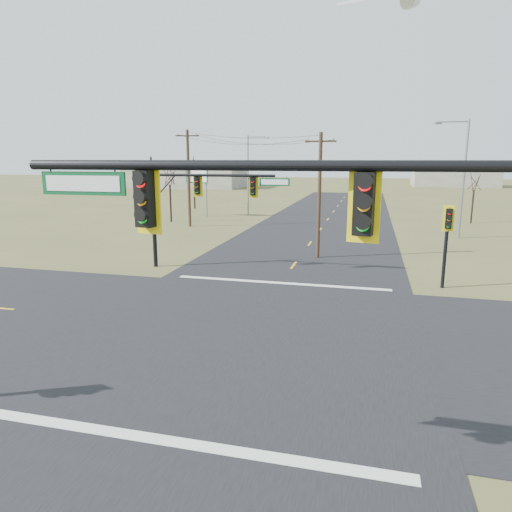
{
  "coord_description": "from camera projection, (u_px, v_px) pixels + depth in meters",
  "views": [
    {
      "loc": [
        4.65,
        -16.66,
        6.79
      ],
      "look_at": [
        0.23,
        1.0,
        2.92
      ],
      "focal_mm": 32.0,
      "sensor_mm": 36.0,
      "label": 1
    }
  ],
  "objects": [
    {
      "name": "mast_arm_far",
      "position": [
        200.0,
        195.0,
        27.77
      ],
      "size": [
        8.83,
        0.49,
        6.44
      ],
      "rotation": [
        0.0,
        0.0,
        0.17
      ],
      "color": "black",
      "rests_on": "ground"
    },
    {
      "name": "road_ew",
      "position": [
        245.0,
        331.0,
        18.32
      ],
      "size": [
        160.0,
        14.0,
        0.02
      ],
      "primitive_type": "cube",
      "color": "black",
      "rests_on": "ground"
    },
    {
      "name": "streetlight_c",
      "position": [
        250.0,
        171.0,
        55.25
      ],
      "size": [
        2.69,
        0.44,
        9.59
      ],
      "rotation": [
        0.0,
        0.0,
        -0.42
      ],
      "color": "gray",
      "rests_on": "ground"
    },
    {
      "name": "bare_tree_c",
      "position": [
        475.0,
        181.0,
        48.45
      ],
      "size": [
        2.76,
        2.76,
        5.71
      ],
      "rotation": [
        0.0,
        0.0,
        0.15
      ],
      "color": "black",
      "rests_on": "ground"
    },
    {
      "name": "mast_arm_near",
      "position": [
        383.0,
        250.0,
        7.67
      ],
      "size": [
        10.55,
        0.5,
        7.28
      ],
      "rotation": [
        0.0,
        0.0,
        -0.19
      ],
      "color": "black",
      "rests_on": "ground"
    },
    {
      "name": "bare_tree_b",
      "position": [
        194.0,
        165.0,
        62.92
      ],
      "size": [
        3.24,
        3.24,
        7.54
      ],
      "rotation": [
        0.0,
        0.0,
        -0.1
      ],
      "color": "black",
      "rests_on": "ground"
    },
    {
      "name": "highway_sign",
      "position": [
        197.0,
        181.0,
        54.36
      ],
      "size": [
        3.11,
        0.86,
        5.98
      ],
      "rotation": [
        0.0,
        0.0,
        -0.25
      ],
      "color": "gray",
      "rests_on": "ground"
    },
    {
      "name": "ground",
      "position": [
        245.0,
        332.0,
        18.32
      ],
      "size": [
        320.0,
        320.0,
        0.0
      ],
      "primitive_type": "plane",
      "color": "brown",
      "rests_on": "ground"
    },
    {
      "name": "streetlight_a",
      "position": [
        462.0,
        173.0,
        39.0
      ],
      "size": [
        2.83,
        0.43,
        10.09
      ],
      "rotation": [
        0.0,
        0.0,
        0.35
      ],
      "color": "gray",
      "rests_on": "ground"
    },
    {
      "name": "warehouse_left",
      "position": [
        186.0,
        176.0,
        112.66
      ],
      "size": [
        28.0,
        14.0,
        5.5
      ],
      "primitive_type": "cube",
      "color": "#ADA79A",
      "rests_on": "ground"
    },
    {
      "name": "stop_bar_far",
      "position": [
        280.0,
        283.0,
        25.43
      ],
      "size": [
        12.0,
        0.4,
        0.01
      ],
      "primitive_type": "cube",
      "color": "silver",
      "rests_on": "road_ns"
    },
    {
      "name": "stop_bar_near",
      "position": [
        163.0,
        440.0,
        11.2
      ],
      "size": [
        12.0,
        0.4,
        0.01
      ],
      "primitive_type": "cube",
      "color": "silver",
      "rests_on": "road_ns"
    },
    {
      "name": "road_ns",
      "position": [
        245.0,
        331.0,
        18.32
      ],
      "size": [
        14.0,
        160.0,
        0.02
      ],
      "primitive_type": "cube",
      "color": "black",
      "rests_on": "ground"
    },
    {
      "name": "utility_pole_far",
      "position": [
        189.0,
        177.0,
        45.99
      ],
      "size": [
        2.27,
        0.89,
        9.67
      ],
      "rotation": [
        0.0,
        0.0,
        0.34
      ],
      "color": "#42291C",
      "rests_on": "ground"
    },
    {
      "name": "warehouse_mid",
      "position": [
        454.0,
        176.0,
        116.22
      ],
      "size": [
        20.0,
        12.0,
        5.0
      ],
      "primitive_type": "cube",
      "color": "#ADA79A",
      "rests_on": "ground"
    },
    {
      "name": "utility_pole_near",
      "position": [
        319.0,
        194.0,
        31.18
      ],
      "size": [
        2.1,
        0.25,
        8.56
      ],
      "rotation": [
        0.0,
        0.0,
        0.06
      ],
      "color": "#42291C",
      "rests_on": "ground"
    },
    {
      "name": "pedestal_signal_ne",
      "position": [
        448.0,
        228.0,
        23.79
      ],
      "size": [
        0.6,
        0.52,
        4.47
      ],
      "rotation": [
        0.0,
        0.0,
        -0.11
      ],
      "color": "black",
      "rests_on": "ground"
    },
    {
      "name": "bare_tree_a",
      "position": [
        169.0,
        175.0,
        49.48
      ],
      "size": [
        2.85,
        2.85,
        6.43
      ],
      "rotation": [
        0.0,
        0.0,
        0.09
      ],
      "color": "black",
      "rests_on": "ground"
    }
  ]
}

